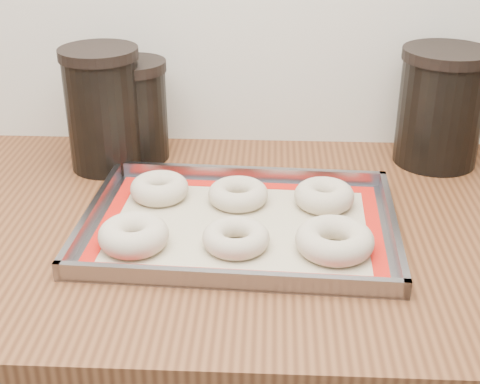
# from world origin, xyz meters

# --- Properties ---
(countertop) EXTENTS (3.06, 0.68, 0.04)m
(countertop) POSITION_xyz_m (0.00, 1.68, 0.88)
(countertop) COLOR brown
(countertop) RESTS_ON cabinet
(baking_tray) EXTENTS (0.47, 0.35, 0.03)m
(baking_tray) POSITION_xyz_m (-0.05, 1.65, 0.91)
(baking_tray) COLOR gray
(baking_tray) RESTS_ON countertop
(baking_mat) EXTENTS (0.43, 0.31, 0.00)m
(baking_mat) POSITION_xyz_m (-0.05, 1.65, 0.90)
(baking_mat) COLOR #C6B793
(baking_mat) RESTS_ON baking_tray
(bagel_front_left) EXTENTS (0.11, 0.11, 0.04)m
(bagel_front_left) POSITION_xyz_m (-0.19, 1.58, 0.92)
(bagel_front_left) COLOR beige
(bagel_front_left) RESTS_ON baking_mat
(bagel_front_mid) EXTENTS (0.12, 0.12, 0.03)m
(bagel_front_mid) POSITION_xyz_m (-0.05, 1.59, 0.92)
(bagel_front_mid) COLOR beige
(bagel_front_mid) RESTS_ON baking_mat
(bagel_front_right) EXTENTS (0.11, 0.11, 0.04)m
(bagel_front_right) POSITION_xyz_m (0.09, 1.58, 0.92)
(bagel_front_right) COLOR beige
(bagel_front_right) RESTS_ON baking_mat
(bagel_back_left) EXTENTS (0.10, 0.10, 0.03)m
(bagel_back_left) POSITION_xyz_m (-0.18, 1.73, 0.92)
(bagel_back_left) COLOR beige
(bagel_back_left) RESTS_ON baking_mat
(bagel_back_mid) EXTENTS (0.11, 0.11, 0.03)m
(bagel_back_mid) POSITION_xyz_m (-0.05, 1.72, 0.92)
(bagel_back_mid) COLOR beige
(bagel_back_mid) RESTS_ON baking_mat
(bagel_back_right) EXTENTS (0.11, 0.11, 0.04)m
(bagel_back_right) POSITION_xyz_m (0.08, 1.72, 0.92)
(bagel_back_right) COLOR beige
(bagel_back_right) RESTS_ON baking_mat
(canister_left) EXTENTS (0.13, 0.13, 0.21)m
(canister_left) POSITION_xyz_m (-0.29, 1.87, 1.01)
(canister_left) COLOR black
(canister_left) RESTS_ON countertop
(canister_mid) EXTENTS (0.12, 0.12, 0.18)m
(canister_mid) POSITION_xyz_m (-0.25, 1.91, 0.99)
(canister_mid) COLOR black
(canister_mid) RESTS_ON countertop
(canister_right) EXTENTS (0.15, 0.15, 0.21)m
(canister_right) POSITION_xyz_m (0.30, 1.91, 1.00)
(canister_right) COLOR black
(canister_right) RESTS_ON countertop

